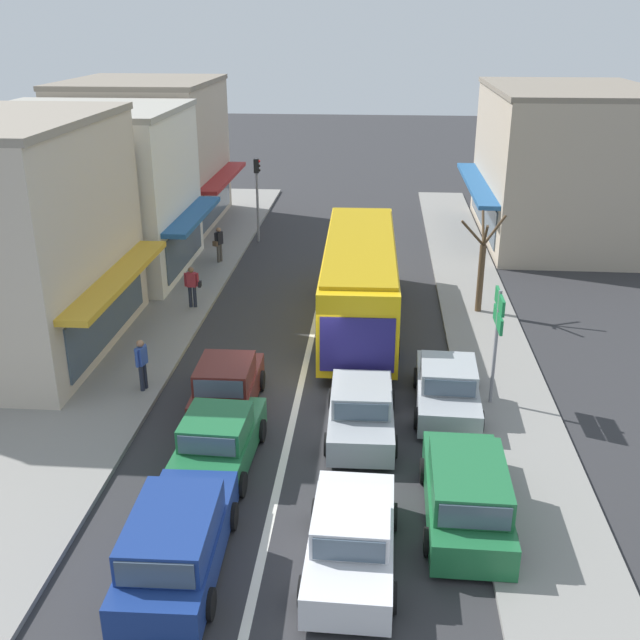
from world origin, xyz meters
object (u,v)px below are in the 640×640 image
Objects in this scene: sedan_adjacent_lane_lead at (351,539)px; pedestrian_browsing_midblock at (192,284)px; sedan_queue_gap_filler at (218,442)px; parked_wagon_kerb_front at (466,493)px; directional_road_sign at (498,321)px; street_tree_right at (481,268)px; traffic_light_downstreet at (257,186)px; wagon_queue_far_back at (177,542)px; pedestrian_far_walker at (142,362)px; parked_sedan_kerb_second at (447,388)px; sedan_behind_bus_near at (361,410)px; city_bus at (360,277)px; pedestrian_with_handbag_near at (219,242)px; hatchback_adjacent_lane_trail at (227,386)px.

pedestrian_browsing_midblock is at bearing 115.46° from sedan_adjacent_lane_lead.
parked_wagon_kerb_front is at bearing -16.56° from sedan_queue_gap_filler.
directional_road_sign is 0.92× the size of street_tree_right.
sedan_queue_gap_filler is 8.50m from directional_road_sign.
traffic_light_downstreet reaches higher than parked_wagon_kerb_front.
pedestrian_browsing_midblock is (-3.21, 14.67, 0.32)m from wagon_queue_far_back.
wagon_queue_far_back is 1.26× the size of directional_road_sign.
parked_wagon_kerb_front is 2.77× the size of pedestrian_far_walker.
pedestrian_far_walker reaches higher than parked_sedan_kerb_second.
parked_sedan_kerb_second is 1.08× the size of street_tree_right.
city_bus is at bearing 92.24° from sedan_behind_bus_near.
city_bus is at bearing -45.38° from pedestrian_with_handbag_near.
city_bus is at bearing 43.64° from pedestrian_far_walker.
street_tree_right is at bearing -42.75° from traffic_light_downstreet.
street_tree_right reaches higher than sedan_adjacent_lane_lead.
pedestrian_browsing_midblock and pedestrian_far_walker have the same top height.
pedestrian_far_walker is (-3.07, 3.70, 0.40)m from sedan_queue_gap_filler.
directional_road_sign reaches higher than parked_wagon_kerb_front.
wagon_queue_far_back is 1.07× the size of parked_sedan_kerb_second.
wagon_queue_far_back is 1.22× the size of hatchback_adjacent_lane_trail.
directional_road_sign is (7.70, 0.75, 1.99)m from hatchback_adjacent_lane_trail.
sedan_adjacent_lane_lead is at bearing -44.70° from sedan_queue_gap_filler.
directional_road_sign is (4.07, -5.98, 0.82)m from city_bus.
pedestrian_with_handbag_near reaches higher than sedan_adjacent_lane_lead.
hatchback_adjacent_lane_trail is at bearing -84.03° from traffic_light_downstreet.
hatchback_adjacent_lane_trail reaches higher than sedan_behind_bus_near.
hatchback_adjacent_lane_trail is (-3.93, 1.06, 0.05)m from sedan_behind_bus_near.
street_tree_right is 11.08m from pedestrian_browsing_midblock.
directional_road_sign is at bearing 46.47° from wagon_queue_far_back.
traffic_light_downstreet is at bearing 115.82° from parked_sedan_kerb_second.
directional_road_sign is 12.73m from pedestrian_browsing_midblock.
directional_road_sign is 2.21× the size of pedestrian_far_walker.
parked_wagon_kerb_front is 1.15× the size of street_tree_right.
parked_sedan_kerb_second is at bearing 32.02° from sedan_behind_bus_near.
sedan_adjacent_lane_lead is at bearing -117.68° from directional_road_sign.
traffic_light_downstreet is at bearing 137.25° from street_tree_right.
sedan_behind_bus_near is (0.05, 5.45, 0.00)m from sedan_adjacent_lane_lead.
parked_sedan_kerb_second is at bearing -54.09° from pedestrian_with_handbag_near.
hatchback_adjacent_lane_trail reaches higher than sedan_adjacent_lane_lead.
sedan_queue_gap_filler is 4.08m from sedan_behind_bus_near.
pedestrian_browsing_midblock is at bearing -96.06° from traffic_light_downstreet.
wagon_queue_far_back is at bearing -90.17° from sedan_queue_gap_filler.
parked_sedan_kerb_second is at bearing 90.14° from parked_wagon_kerb_front.
hatchback_adjacent_lane_trail is 0.88× the size of parked_sedan_kerb_second.
parked_wagon_kerb_front reaches higher than sedan_behind_bus_near.
city_bus is 2.58× the size of sedan_adjacent_lane_lead.
sedan_behind_bus_near is 4.49m from parked_wagon_kerb_front.
directional_road_sign is 7.52m from street_tree_right.
pedestrian_far_walker is (-0.89, -16.77, -1.79)m from traffic_light_downstreet.
parked_sedan_kerb_second is at bearing 4.24° from hatchback_adjacent_lane_trail.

